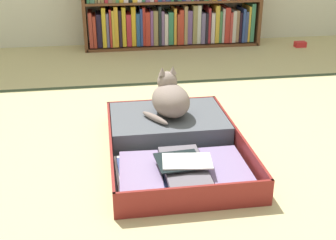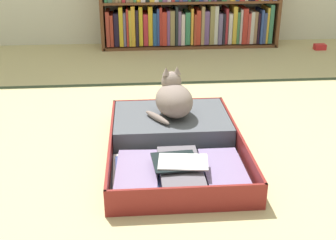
# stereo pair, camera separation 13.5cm
# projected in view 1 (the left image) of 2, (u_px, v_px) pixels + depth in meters

# --- Properties ---
(ground_plane) EXTENTS (10.00, 10.00, 0.00)m
(ground_plane) POSITION_uv_depth(u_px,v_px,m) (196.00, 165.00, 2.03)
(ground_plane) COLOR #CCBF86
(tatami_border) EXTENTS (4.80, 0.05, 0.00)m
(tatami_border) POSITION_uv_depth(u_px,v_px,m) (160.00, 83.00, 3.09)
(tatami_border) COLOR #3B4C34
(tatami_border) RESTS_ON ground_plane
(bookshelf) EXTENTS (1.62, 0.28, 0.83)m
(bookshelf) POSITION_uv_depth(u_px,v_px,m) (172.00, 3.00, 3.93)
(bookshelf) COLOR brown
(bookshelf) RESTS_ON ground_plane
(open_suitcase) EXTENTS (0.63, 0.94, 0.12)m
(open_suitcase) POSITION_uv_depth(u_px,v_px,m) (172.00, 140.00, 2.16)
(open_suitcase) COLOR maroon
(open_suitcase) RESTS_ON ground_plane
(black_cat) EXTENTS (0.27, 0.30, 0.25)m
(black_cat) POSITION_uv_depth(u_px,v_px,m) (170.00, 99.00, 2.24)
(black_cat) COLOR gray
(black_cat) RESTS_ON open_suitcase
(small_red_pouch) EXTENTS (0.10, 0.07, 0.05)m
(small_red_pouch) POSITION_uv_depth(u_px,v_px,m) (300.00, 44.00, 4.03)
(small_red_pouch) COLOR red
(small_red_pouch) RESTS_ON ground_plane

